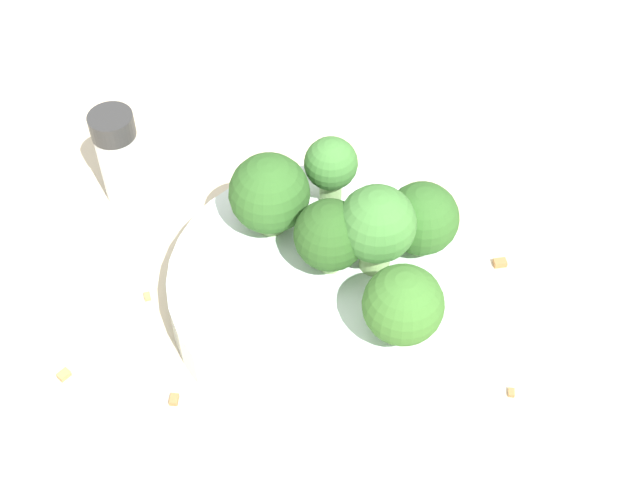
{
  "coord_description": "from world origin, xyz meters",
  "views": [
    {
      "loc": [
        0.22,
        0.27,
        0.47
      ],
      "look_at": [
        0.0,
        0.0,
        0.07
      ],
      "focal_mm": 50.0,
      "sensor_mm": 36.0,
      "label": 1
    }
  ],
  "objects": [
    {
      "name": "almond_crumb_3",
      "position": [
        -0.12,
        0.05,
        0.0
      ],
      "size": [
        0.01,
        0.01,
        0.01
      ],
      "primitive_type": "cube",
      "rotation": [
        0.0,
        0.0,
        2.61
      ],
      "color": "olive",
      "rests_on": "ground_plane"
    },
    {
      "name": "pepper_shaker",
      "position": [
        0.05,
        -0.17,
        0.04
      ],
      "size": [
        0.03,
        0.03,
        0.08
      ],
      "color": "silver",
      "rests_on": "ground_plane"
    },
    {
      "name": "broccoli_floret_0",
      "position": [
        0.0,
        -0.05,
        0.06
      ],
      "size": [
        0.05,
        0.05,
        0.06
      ],
      "color": "#84AD66",
      "rests_on": "bowl"
    },
    {
      "name": "broccoli_floret_3",
      "position": [
        -0.06,
        0.02,
        0.06
      ],
      "size": [
        0.05,
        0.05,
        0.05
      ],
      "color": "#8EB770",
      "rests_on": "bowl"
    },
    {
      "name": "almond_crumb_2",
      "position": [
        0.16,
        -0.06,
        0.0
      ],
      "size": [
        0.01,
        0.01,
        0.01
      ],
      "primitive_type": "cube",
      "rotation": [
        0.0,
        0.0,
        0.16
      ],
      "color": "#AD7F4C",
      "rests_on": "ground_plane"
    },
    {
      "name": "almond_crumb_1",
      "position": [
        0.11,
        0.0,
        0.0
      ],
      "size": [
        0.01,
        0.01,
        0.01
      ],
      "primitive_type": "cube",
      "rotation": [
        0.0,
        0.0,
        0.81
      ],
      "color": "olive",
      "rests_on": "ground_plane"
    },
    {
      "name": "bowl",
      "position": [
        0.0,
        0.0,
        0.02
      ],
      "size": [
        0.19,
        0.19,
        0.03
      ],
      "primitive_type": "cylinder",
      "color": "silver",
      "rests_on": "ground_plane"
    },
    {
      "name": "broccoli_floret_5",
      "position": [
        -0.01,
        0.07,
        0.07
      ],
      "size": [
        0.05,
        0.05,
        0.06
      ],
      "color": "#8EB770",
      "rests_on": "bowl"
    },
    {
      "name": "ground_plane",
      "position": [
        0.0,
        0.0,
        0.0
      ],
      "size": [
        3.0,
        3.0,
        0.0
      ],
      "primitive_type": "plane",
      "color": "beige"
    },
    {
      "name": "broccoli_floret_4",
      "position": [
        -0.03,
        0.02,
        0.07
      ],
      "size": [
        0.05,
        0.05,
        0.06
      ],
      "color": "#84AD66",
      "rests_on": "bowl"
    },
    {
      "name": "almond_crumb_0",
      "position": [
        0.08,
        -0.08,
        0.0
      ],
      "size": [
        0.01,
        0.01,
        0.01
      ],
      "primitive_type": "cube",
      "rotation": [
        0.0,
        0.0,
        1.18
      ],
      "color": "#AD7F4C",
      "rests_on": "ground_plane"
    },
    {
      "name": "almond_crumb_4",
      "position": [
        -0.05,
        0.13,
        0.0
      ],
      "size": [
        0.01,
        0.01,
        0.01
      ],
      "primitive_type": "cube",
      "rotation": [
        0.0,
        0.0,
        3.91
      ],
      "color": "olive",
      "rests_on": "ground_plane"
    },
    {
      "name": "broccoli_floret_1",
      "position": [
        -0.01,
        0.0,
        0.06
      ],
      "size": [
        0.05,
        0.05,
        0.05
      ],
      "color": "#8EB770",
      "rests_on": "bowl"
    },
    {
      "name": "broccoli_floret_2",
      "position": [
        -0.05,
        -0.04,
        0.07
      ],
      "size": [
        0.04,
        0.04,
        0.05
      ],
      "color": "#8EB770",
      "rests_on": "bowl"
    }
  ]
}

